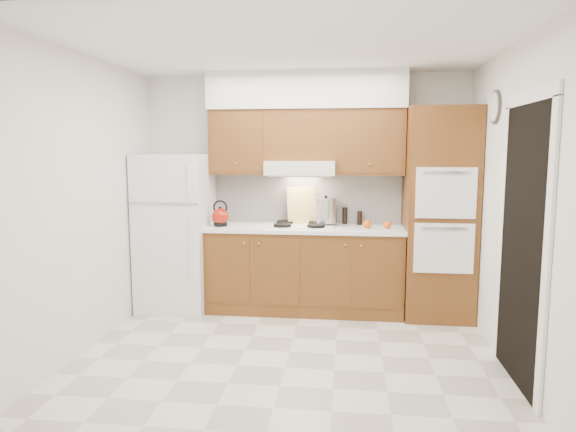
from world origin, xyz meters
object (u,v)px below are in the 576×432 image
object	(u,v)px
fridge	(176,232)
stock_pot	(326,211)
kettle	(220,217)
oven_cabinet	(439,214)

from	to	relation	value
fridge	stock_pot	world-z (taller)	fridge
kettle	stock_pot	world-z (taller)	stock_pot
oven_cabinet	kettle	size ratio (longest dim) A/B	11.78
oven_cabinet	stock_pot	distance (m)	1.20
stock_pot	oven_cabinet	bearing A→B (deg)	-7.36
kettle	stock_pot	bearing A→B (deg)	-10.66
fridge	kettle	size ratio (longest dim) A/B	9.21
stock_pot	fridge	bearing A→B (deg)	-173.46
fridge	oven_cabinet	xyz separation A→B (m)	(2.85, 0.03, 0.24)
kettle	fridge	bearing A→B (deg)	156.35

